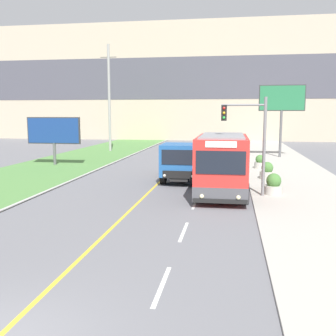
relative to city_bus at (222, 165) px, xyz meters
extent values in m
cube|color=silver|center=(-1.21, -11.08, -1.62)|extent=(0.12, 2.40, 0.01)
cube|color=silver|center=(-1.21, -6.48, -1.62)|extent=(0.12, 2.40, 0.01)
cube|color=silver|center=(-1.21, -1.88, -1.62)|extent=(0.12, 2.40, 0.01)
cube|color=silver|center=(-1.21, 2.72, -1.62)|extent=(0.12, 2.40, 0.01)
cube|color=silver|center=(-1.21, 7.32, -1.62)|extent=(0.12, 2.40, 0.01)
cube|color=silver|center=(-1.21, 11.92, -1.62)|extent=(0.12, 2.40, 0.01)
cube|color=silver|center=(-1.21, 16.52, -1.62)|extent=(0.12, 2.40, 0.01)
cube|color=#BCAD93|center=(-3.96, 44.44, 7.45)|extent=(80.00, 8.00, 18.13)
cube|color=#4C4C56|center=(-3.96, 40.42, 7.90)|extent=(80.00, 0.04, 6.35)
cube|color=red|center=(0.00, 0.00, 0.08)|extent=(2.52, 5.73, 2.85)
cube|color=#4C4C51|center=(0.00, 0.00, -1.00)|extent=(2.54, 5.75, 0.70)
cube|color=black|center=(0.00, 0.00, 0.51)|extent=(2.54, 5.27, 1.00)
cube|color=gray|center=(0.00, 0.00, 1.54)|extent=(2.14, 5.16, 0.08)
cube|color=black|center=(0.00, -2.88, 0.51)|extent=(2.22, 0.04, 1.05)
cube|color=black|center=(0.00, -2.89, -1.25)|extent=(2.47, 0.06, 0.20)
sphere|color=#F4EAB2|center=(-0.82, -2.90, -1.05)|extent=(0.20, 0.20, 0.20)
sphere|color=#F4EAB2|center=(0.82, -2.90, -1.05)|extent=(0.20, 0.20, 0.20)
cube|color=white|center=(0.00, -2.88, 1.32)|extent=(1.38, 0.04, 0.28)
cylinder|color=black|center=(-1.20, -1.60, -1.12)|extent=(0.28, 1.00, 1.00)
cylinder|color=black|center=(1.20, -1.60, -1.12)|extent=(0.28, 1.00, 1.00)
cylinder|color=black|center=(-1.20, 1.84, -1.12)|extent=(0.28, 1.00, 1.00)
cylinder|color=black|center=(1.20, 1.84, -1.12)|extent=(0.28, 1.00, 1.00)
cube|color=black|center=(-2.53, 5.25, -1.17)|extent=(1.05, 6.61, 0.20)
cube|color=#235BA3|center=(-2.53, 3.19, -0.12)|extent=(2.34, 2.51, 1.90)
cube|color=black|center=(-2.53, 1.92, 0.16)|extent=(1.99, 0.04, 0.86)
cube|color=black|center=(-2.53, 1.91, -0.85)|extent=(1.87, 0.06, 0.44)
sphere|color=silver|center=(-3.35, 1.90, -0.92)|extent=(0.18, 0.18, 0.18)
sphere|color=silver|center=(-1.71, 1.90, -0.92)|extent=(0.18, 0.18, 0.18)
cube|color=#994C19|center=(-2.53, 6.62, -1.01)|extent=(2.22, 3.86, 0.12)
cube|color=#994C19|center=(-3.58, 6.62, -0.48)|extent=(0.12, 3.86, 1.19)
cube|color=#994C19|center=(-1.48, 6.62, -0.48)|extent=(0.12, 3.86, 1.19)
cube|color=#994C19|center=(-2.53, 4.76, -0.48)|extent=(2.22, 0.12, 1.19)
cube|color=#994C19|center=(-2.53, 8.49, -0.48)|extent=(2.22, 0.12, 1.19)
cube|color=#994C19|center=(-2.53, 4.76, 0.24)|extent=(2.22, 0.12, 0.24)
cylinder|color=black|center=(-3.60, 2.94, -1.10)|extent=(0.30, 1.04, 1.04)
cylinder|color=black|center=(-1.46, 2.94, -1.10)|extent=(0.30, 1.04, 1.04)
cylinder|color=black|center=(-3.60, 6.82, -1.10)|extent=(0.30, 1.04, 1.04)
cylinder|color=black|center=(-1.46, 6.82, -1.10)|extent=(0.30, 1.04, 1.04)
cube|color=silver|center=(0.37, 21.53, -1.13)|extent=(1.80, 4.30, 0.61)
cube|color=black|center=(0.37, 21.64, -0.50)|extent=(1.53, 2.36, 0.65)
cylinder|color=black|center=(-0.44, 20.24, -1.31)|extent=(0.18, 0.62, 0.62)
cylinder|color=black|center=(1.18, 20.24, -1.31)|extent=(0.18, 0.62, 0.62)
cylinder|color=black|center=(-0.44, 22.82, -1.31)|extent=(0.18, 0.62, 0.62)
cylinder|color=black|center=(1.18, 22.82, -1.31)|extent=(0.18, 0.62, 0.62)
cylinder|color=#9E9E99|center=(-13.06, 22.34, 4.25)|extent=(0.28, 0.28, 11.75)
cylinder|color=#4C4C4C|center=(-13.06, 22.34, 8.72)|extent=(1.80, 0.08, 0.08)
cylinder|color=slate|center=(2.11, 0.10, 0.94)|extent=(0.16, 0.16, 5.12)
cylinder|color=slate|center=(1.01, 0.10, 3.10)|extent=(2.20, 0.10, 0.10)
cube|color=black|center=(0.05, 0.10, 2.70)|extent=(0.28, 0.24, 0.80)
sphere|color=red|center=(0.05, -0.03, 2.94)|extent=(0.14, 0.14, 0.14)
sphere|color=orange|center=(0.05, -0.03, 2.70)|extent=(0.14, 0.14, 0.14)
sphere|color=green|center=(0.05, -0.03, 2.46)|extent=(0.14, 0.14, 0.14)
cylinder|color=#59595B|center=(5.11, 18.53, 0.66)|extent=(0.24, 0.24, 4.55)
cube|color=#333333|center=(5.11, 18.53, 4.07)|extent=(4.27, 0.20, 2.44)
cube|color=#287547|center=(5.11, 18.42, 4.07)|extent=(4.11, 0.02, 2.28)
cylinder|color=#59595B|center=(-14.03, 10.19, -0.70)|extent=(0.24, 0.24, 1.84)
cube|color=#333333|center=(-14.03, 10.19, 1.24)|extent=(4.55, 0.20, 2.20)
cube|color=navy|center=(-14.03, 10.08, 1.24)|extent=(4.39, 0.02, 2.04)
cylinder|color=#B7B2A8|center=(2.69, 0.53, -1.31)|extent=(0.97, 0.97, 0.45)
sphere|color=#477A38|center=(2.69, 0.53, -0.82)|extent=(0.77, 0.77, 0.77)
cylinder|color=#B7B2A8|center=(2.79, 5.42, -1.30)|extent=(0.94, 0.94, 0.47)
sphere|color=#477A38|center=(2.79, 5.42, -0.81)|extent=(0.75, 0.75, 0.75)
cylinder|color=#B7B2A8|center=(2.67, 10.31, -1.31)|extent=(0.86, 0.86, 0.46)
sphere|color=#477A38|center=(2.67, 10.31, -0.84)|extent=(0.69, 0.69, 0.69)
camera|label=1|loc=(0.44, -20.35, 2.73)|focal=42.00mm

